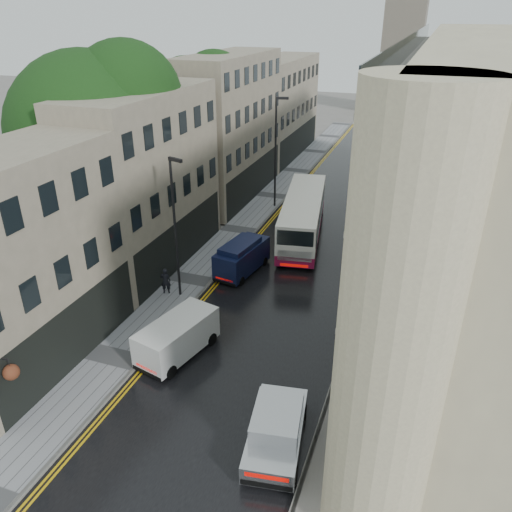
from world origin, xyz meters
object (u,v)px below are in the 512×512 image
Objects in this scene: tree_far at (192,129)px; cream_bus at (281,233)px; pedestrian at (166,281)px; tree_near at (94,159)px; white_van at (142,348)px; lamp_post_far at (275,154)px; white_lorry at (368,185)px; navy_van at (218,263)px; lamp_post_near at (175,230)px; silver_hatchback at (245,457)px.

tree_far reaches higher than cream_bus.
pedestrian is (5.74, -15.83, -5.30)m from tree_far.
tree_near is 1.11× the size of tree_far.
lamp_post_far is (-0.53, 22.32, 3.62)m from white_van.
white_van is (-2.65, -13.76, -0.57)m from cream_bus.
tree_near reaches higher than lamp_post_far.
white_van is at bearing -98.66° from white_lorry.
lamp_post_near is at bearing -107.04° from navy_van.
tree_far is (0.30, 13.00, -0.72)m from tree_near.
white_lorry is (15.19, 15.18, -4.75)m from tree_near.
lamp_post_near is at bearing 118.91° from silver_hatchback.
tree_near is at bearing -91.32° from tree_far.
lamp_post_near reaches higher than navy_van.
tree_near reaches higher than silver_hatchback.
lamp_post_near is at bearing 167.35° from pedestrian.
silver_hatchback is 0.54× the size of lamp_post_near.
navy_van is 4.33m from lamp_post_near.
lamp_post_near is (-1.31, 6.31, 3.25)m from white_van.
silver_hatchback is at bearing -33.49° from lamp_post_near.
tree_near is 3.11× the size of silver_hatchback.
navy_van is at bearing 103.62° from white_van.
tree_near is 1.54× the size of lamp_post_far.
tree_far is 17.65m from pedestrian.
white_van is 2.68× the size of pedestrian.
tree_near is 20.91m from silver_hatchback.
lamp_post_far is (1.63, 16.14, 3.69)m from pedestrian.
white_van is at bearing -110.43° from cream_bus.
cream_bus is 18.49m from silver_hatchback.
tree_near is at bearing -46.73° from pedestrian.
tree_far reaches higher than pedestrian.
lamp_post_near is 16.03m from lamp_post_far.
tree_far reaches higher than navy_van.
silver_hatchback is at bearing -18.20° from white_van.
white_lorry is 25.21m from white_van.
lamp_post_far is (-3.18, 8.56, 3.05)m from cream_bus.
tree_far is at bearing 88.68° from tree_near.
tree_near is at bearing -127.56° from white_lorry.
white_van is at bearing -80.75° from navy_van.
lamp_post_far is at bearing 106.18° from lamp_post_near.
navy_van is 0.53× the size of lamp_post_near.
lamp_post_far is (7.67, 13.31, -2.32)m from tree_near.
cream_bus is 1.37× the size of white_lorry.
navy_van reaches higher than silver_hatchback.
white_lorry is at bearing -0.82° from lamp_post_far.
lamp_post_far is at bearing 101.78° from navy_van.
lamp_post_far is at bearing 96.79° from silver_hatchback.
silver_hatchback is 27.81m from lamp_post_far.
lamp_post_near is (-8.11, 10.55, 3.40)m from silver_hatchback.
white_lorry is 19.82m from lamp_post_near.
white_van is (-6.79, 4.24, 0.15)m from silver_hatchback.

